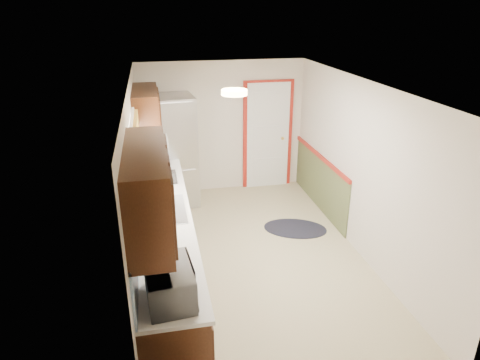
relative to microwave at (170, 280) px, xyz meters
name	(u,v)px	position (x,y,z in m)	size (l,w,h in m)	color
room_shell	(254,178)	(1.20, 1.95, 0.06)	(3.20, 5.20, 2.52)	tan
kitchen_run	(161,224)	(-0.04, 1.66, -0.33)	(0.63, 4.00, 2.20)	#34190B
back_wall_trim	(279,145)	(2.19, 4.16, -0.25)	(1.12, 2.30, 2.08)	maroon
ceiling_fixture	(234,92)	(0.90, 1.75, 1.22)	(0.30, 0.30, 0.06)	#FFD88C
microwave	(170,280)	(0.00, 0.00, 0.00)	(0.58, 0.32, 0.39)	white
refrigerator	(172,151)	(0.23, 4.00, -0.18)	(0.87, 0.83, 1.91)	#B7B7BC
rug	(295,228)	(2.04, 2.60, -1.13)	(0.99, 0.64, 0.01)	black
cooktop	(161,177)	(0.01, 2.84, -0.19)	(0.45, 0.54, 0.02)	black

